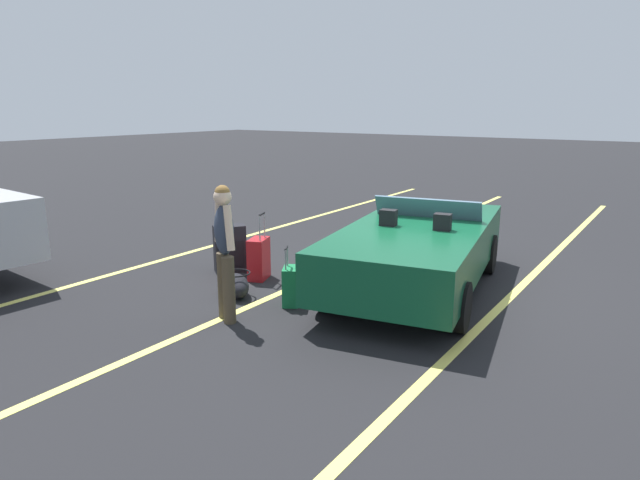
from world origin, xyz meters
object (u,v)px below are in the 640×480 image
object	(u,v)px
suitcase_medium_bright	(259,259)
suitcase_small_carryon	(291,286)
traveler_person	(225,246)
convertible_car	(421,246)
duffel_bag	(237,285)
suitcase_large_black	(230,249)

from	to	relation	value
suitcase_medium_bright	suitcase_small_carryon	distance (m)	1.24
suitcase_medium_bright	traveler_person	xyz separation A→B (m)	(-1.48, -0.76, 0.62)
convertible_car	duffel_bag	world-z (taller)	convertible_car
suitcase_medium_bright	traveler_person	size ratio (longest dim) A/B	0.61
suitcase_small_carryon	traveler_person	size ratio (longest dim) A/B	0.47
suitcase_large_black	traveler_person	xyz separation A→B (m)	(-1.52, -1.38, 0.56)
duffel_bag	suitcase_medium_bright	bearing A→B (deg)	19.14
convertible_car	suitcase_medium_bright	xyz separation A→B (m)	(-1.06, 2.13, -0.27)
suitcase_large_black	duffel_bag	size ratio (longest dim) A/B	1.08
convertible_car	suitcase_large_black	distance (m)	2.94
suitcase_small_carryon	traveler_person	xyz separation A→B (m)	(-0.87, 0.32, 0.68)
suitcase_medium_bright	duffel_bag	xyz separation A→B (m)	(-0.77, -0.27, -0.16)
duffel_bag	convertible_car	bearing A→B (deg)	-45.57
convertible_car	suitcase_medium_bright	world-z (taller)	convertible_car
duffel_bag	traveler_person	xyz separation A→B (m)	(-0.71, -0.49, 0.77)
suitcase_large_black	suitcase_small_carryon	world-z (taller)	suitcase_small_carryon
suitcase_medium_bright	duffel_bag	distance (m)	0.83
suitcase_large_black	suitcase_medium_bright	distance (m)	0.62
suitcase_medium_bright	convertible_car	bearing A→B (deg)	-174.70
convertible_car	duffel_bag	bearing A→B (deg)	123.93
traveler_person	suitcase_medium_bright	bearing A→B (deg)	56.18
suitcase_large_black	traveler_person	distance (m)	2.13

